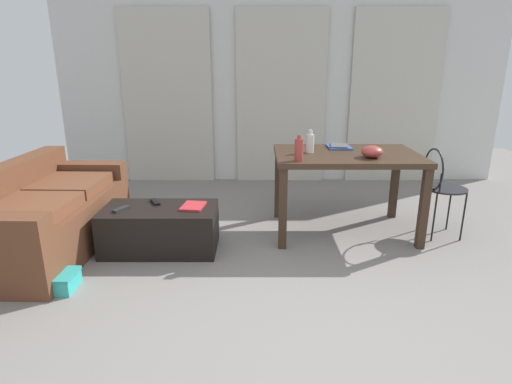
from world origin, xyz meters
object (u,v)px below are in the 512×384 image
(couch, at_px, (44,215))
(coffee_table, at_px, (160,229))
(bottle_near, at_px, (310,143))
(tv_remote_secondary, at_px, (155,202))
(magazine, at_px, (193,206))
(tv_remote_primary, at_px, (121,209))
(tv_remote_on_table, at_px, (369,149))
(book_stack, at_px, (338,146))
(craft_table, at_px, (346,163))
(wire_chair, at_px, (439,182))
(bottle_far, at_px, (298,150))
(bowl, at_px, (371,152))
(shoebox, at_px, (52,281))

(couch, height_order, coffee_table, couch)
(bottle_near, bearing_deg, tv_remote_secondary, -167.77)
(coffee_table, relative_size, bottle_near, 4.58)
(magazine, bearing_deg, tv_remote_primary, -164.51)
(bottle_near, relative_size, tv_remote_on_table, 1.47)
(bottle_near, xyz_separation_m, tv_remote_secondary, (-1.41, -0.30, -0.48))
(couch, bearing_deg, book_stack, 13.54)
(couch, height_order, magazine, couch)
(craft_table, height_order, magazine, craft_table)
(wire_chair, bearing_deg, coffee_table, -172.94)
(coffee_table, bearing_deg, book_stack, 21.97)
(bottle_far, relative_size, tv_remote_primary, 1.38)
(craft_table, relative_size, bowl, 6.92)
(book_stack, bearing_deg, bottle_near, -143.36)
(tv_remote_primary, bearing_deg, tv_remote_on_table, 43.52)
(bowl, xyz_separation_m, book_stack, (-0.20, 0.45, -0.04))
(couch, height_order, shoebox, couch)
(tv_remote_on_table, bearing_deg, tv_remote_primary, -174.04)
(wire_chair, bearing_deg, couch, -175.36)
(couch, xyz_separation_m, bowl, (2.88, 0.20, 0.53))
(couch, relative_size, coffee_table, 1.83)
(wire_chair, xyz_separation_m, book_stack, (-0.88, 0.36, 0.26))
(tv_remote_primary, bearing_deg, craft_table, 42.27)
(tv_remote_primary, bearing_deg, magazine, 36.41)
(coffee_table, distance_m, bowl, 1.99)
(bottle_far, height_order, bowl, bottle_far)
(couch, height_order, tv_remote_on_table, tv_remote_on_table)
(couch, bearing_deg, magazine, -0.25)
(magazine, bearing_deg, bottle_near, 29.25)
(coffee_table, xyz_separation_m, bottle_near, (1.34, 0.43, 0.68))
(tv_remote_primary, relative_size, magazine, 0.66)
(coffee_table, xyz_separation_m, tv_remote_secondary, (-0.06, 0.13, 0.20))
(tv_remote_on_table, relative_size, shoebox, 0.43)
(bottle_near, bearing_deg, wire_chair, -5.72)
(couch, bearing_deg, tv_remote_secondary, 6.21)
(shoebox, bearing_deg, book_stack, 30.65)
(coffee_table, distance_m, tv_remote_secondary, 0.25)
(couch, relative_size, bottle_far, 8.07)
(tv_remote_primary, height_order, magazine, tv_remote_primary)
(coffee_table, relative_size, shoebox, 2.86)
(bottle_far, xyz_separation_m, tv_remote_secondary, (-1.27, 0.04, -0.48))
(coffee_table, height_order, shoebox, coffee_table)
(craft_table, bearing_deg, bottle_far, -145.69)
(wire_chair, relative_size, tv_remote_secondary, 5.00)
(bowl, bearing_deg, tv_remote_secondary, -177.27)
(couch, relative_size, book_stack, 6.70)
(craft_table, xyz_separation_m, tv_remote_secondary, (-1.75, -0.29, -0.28))
(tv_remote_on_table, distance_m, shoebox, 2.95)
(bottle_far, distance_m, tv_remote_on_table, 0.86)
(wire_chair, distance_m, shoebox, 3.37)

